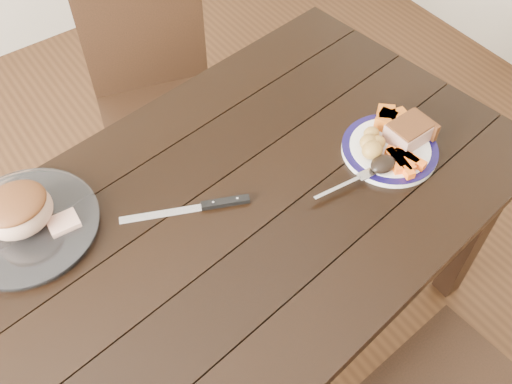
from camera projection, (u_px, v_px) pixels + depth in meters
ground at (234, 343)px, 1.97m from camera, size 4.00×4.00×0.00m
dining_table at (226, 236)px, 1.46m from camera, size 1.70×1.10×0.75m
chair_far at (157, 90)px, 2.00m from camera, size 0.52×0.53×0.93m
dinner_plate at (389, 150)px, 1.51m from camera, size 0.25×0.25×0.02m
plate_rim at (390, 148)px, 1.50m from camera, size 0.25×0.25×0.02m
serving_platter at (26, 227)px, 1.35m from camera, size 0.34×0.34×0.02m
pork_slice at (409, 132)px, 1.50m from camera, size 0.11×0.09×0.05m
roasted_potatoes at (372, 144)px, 1.48m from camera, size 0.09×0.09×0.05m
carrot_batons at (402, 160)px, 1.45m from camera, size 0.08×0.11×0.02m
pumpkin_wedges at (390, 119)px, 1.54m from camera, size 0.09×0.09×0.04m
dark_mushroom at (383, 164)px, 1.44m from camera, size 0.07×0.05×0.03m
fork at (349, 183)px, 1.42m from camera, size 0.18×0.04×0.00m
roast_joint at (18, 212)px, 1.30m from camera, size 0.16×0.14×0.10m
cut_slice at (64, 223)px, 1.34m from camera, size 0.07×0.06×0.02m
carving_knife at (210, 205)px, 1.40m from camera, size 0.30×0.15×0.01m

